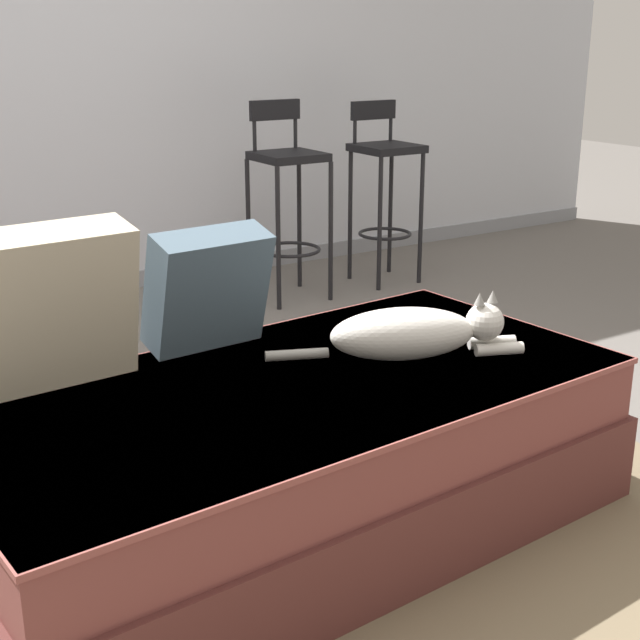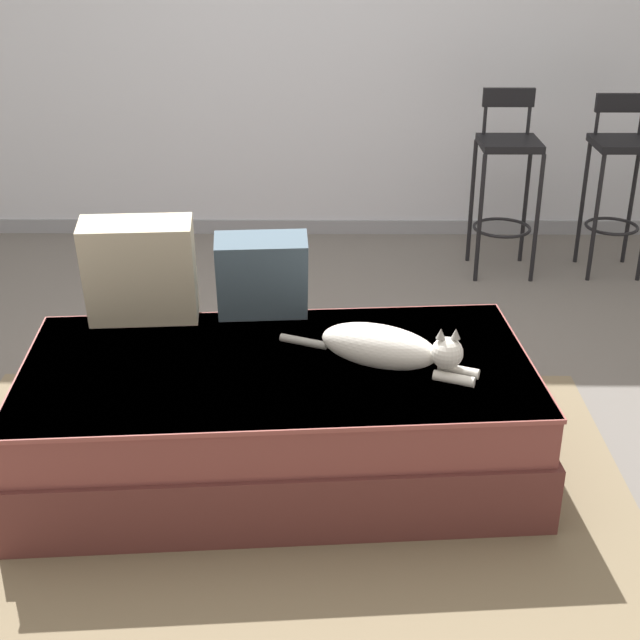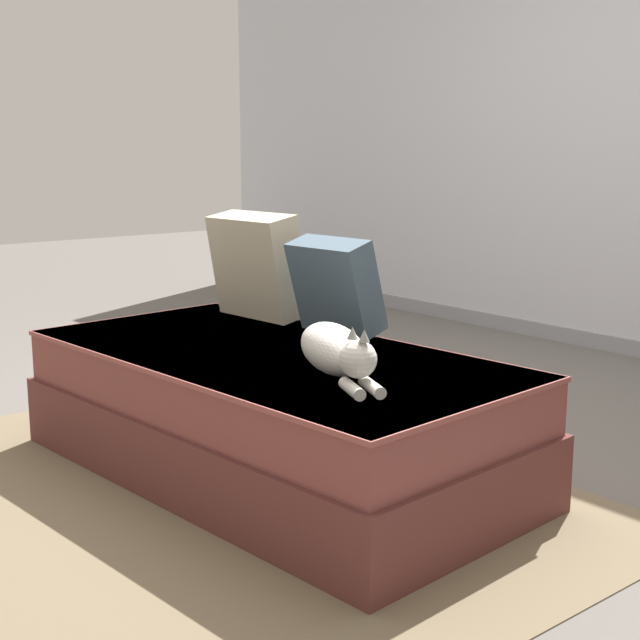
{
  "view_description": "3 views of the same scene",
  "coord_description": "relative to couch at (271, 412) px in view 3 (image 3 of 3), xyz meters",
  "views": [
    {
      "loc": [
        -1.13,
        -2.3,
        1.33
      ],
      "look_at": [
        0.15,
        -0.3,
        0.56
      ],
      "focal_mm": 50.0,
      "sensor_mm": 36.0,
      "label": 1
    },
    {
      "loc": [
        0.17,
        -3.17,
        1.91
      ],
      "look_at": [
        0.15,
        -0.3,
        0.56
      ],
      "focal_mm": 50.0,
      "sensor_mm": 36.0,
      "label": 2
    },
    {
      "loc": [
        2.42,
        -2.15,
        1.14
      ],
      "look_at": [
        0.15,
        -0.3,
        0.56
      ],
      "focal_mm": 50.0,
      "sensor_mm": 36.0,
      "label": 3
    }
  ],
  "objects": [
    {
      "name": "throw_pillow_middle",
      "position": [
        -0.07,
        0.36,
        0.4
      ],
      "size": [
        0.36,
        0.24,
        0.37
      ],
      "color": "#4C6070",
      "rests_on": "couch"
    },
    {
      "name": "cat",
      "position": [
        0.38,
        -0.03,
        0.29
      ],
      "size": [
        0.7,
        0.37,
        0.19
      ],
      "color": "white",
      "rests_on": "couch"
    },
    {
      "name": "ground_plane",
      "position": [
        0.0,
        0.4,
        -0.22
      ],
      "size": [
        16.0,
        16.0,
        0.0
      ],
      "primitive_type": "plane",
      "color": "#66605B",
      "rests_on": "ground"
    },
    {
      "name": "couch",
      "position": [
        0.0,
        0.0,
        0.0
      ],
      "size": [
        1.89,
        1.06,
        0.44
      ],
      "color": "brown",
      "rests_on": "ground"
    },
    {
      "name": "throw_pillow_corner",
      "position": [
        -0.53,
        0.32,
        0.43
      ],
      "size": [
        0.43,
        0.25,
        0.43
      ],
      "color": "beige",
      "rests_on": "couch"
    },
    {
      "name": "area_rug",
      "position": [
        0.0,
        -0.3,
        -0.22
      ],
      "size": [
        2.52,
        2.02,
        0.01
      ],
      "primitive_type": "cube",
      "color": "#75664C",
      "rests_on": "ground"
    }
  ]
}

